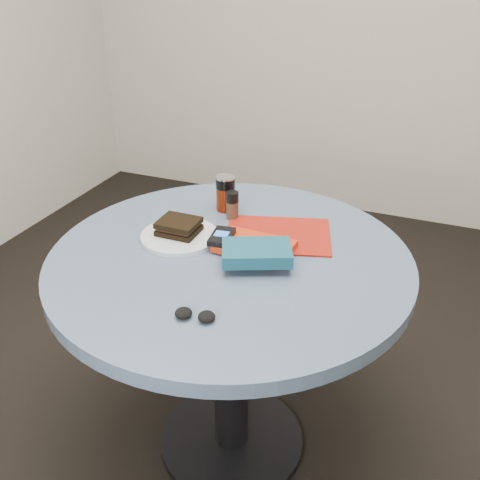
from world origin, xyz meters
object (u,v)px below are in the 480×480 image
at_px(sandwich, 179,226).
at_px(table, 230,302).
at_px(pepper_grinder, 232,205).
at_px(mp3_player, 222,237).
at_px(plate, 180,236).
at_px(red_book, 255,246).
at_px(magazine, 278,235).
at_px(headphones, 195,315).
at_px(soda_can, 226,193).
at_px(novel, 257,253).

bearing_deg(sandwich, table, -11.42).
bearing_deg(pepper_grinder, mp3_player, -77.12).
relative_size(plate, pepper_grinder, 2.52).
height_order(table, red_book, red_book).
relative_size(magazine, mp3_player, 2.86).
bearing_deg(headphones, table, 97.64).
height_order(soda_can, pepper_grinder, soda_can).
height_order(mp3_player, headphones, mp3_player).
bearing_deg(novel, headphones, -123.46).
bearing_deg(soda_can, pepper_grinder, -48.59).
bearing_deg(table, headphones, -82.36).
xyz_separation_m(sandwich, mp3_player, (0.14, -0.00, -0.00)).
distance_m(table, red_book, 0.19).
height_order(table, headphones, headphones).
bearing_deg(headphones, novel, 79.60).
bearing_deg(mp3_player, red_book, 7.27).
height_order(sandwich, soda_can, soda_can).
xyz_separation_m(plate, pepper_grinder, (0.09, 0.18, 0.04)).
xyz_separation_m(table, novel, (0.09, -0.03, 0.20)).
xyz_separation_m(plate, headphones, (0.21, -0.33, 0.00)).
relative_size(mp3_player, headphones, 1.06).
bearing_deg(red_book, mp3_player, -169.57).
bearing_deg(magazine, plate, -170.89).
height_order(soda_can, magazine, soda_can).
relative_size(plate, sandwich, 1.97).
xyz_separation_m(sandwich, novel, (0.26, -0.07, 0.01)).
height_order(soda_can, mp3_player, soda_can).
bearing_deg(soda_can, table, -64.46).
bearing_deg(mp3_player, headphones, -76.70).
relative_size(red_book, mp3_player, 1.96).
bearing_deg(soda_can, mp3_player, -69.43).
bearing_deg(headphones, magazine, 83.69).
xyz_separation_m(magazine, headphones, (-0.05, -0.45, 0.01)).
distance_m(sandwich, novel, 0.27).
bearing_deg(plate, mp3_player, 1.96).
relative_size(plate, magazine, 0.74).
distance_m(table, pepper_grinder, 0.30).
xyz_separation_m(novel, mp3_player, (-0.13, 0.06, -0.01)).
bearing_deg(table, red_book, 37.75).
relative_size(magazine, headphones, 3.02).
distance_m(magazine, red_book, 0.11).
bearing_deg(novel, table, 138.16).
relative_size(sandwich, mp3_player, 1.07).
bearing_deg(sandwich, novel, -13.97).
bearing_deg(red_book, soda_can, 133.25).
relative_size(soda_can, headphones, 1.14).
relative_size(soda_can, novel, 0.63).
xyz_separation_m(sandwich, magazine, (0.26, 0.11, -0.03)).
bearing_deg(red_book, table, -139.09).
distance_m(mp3_player, headphones, 0.34).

